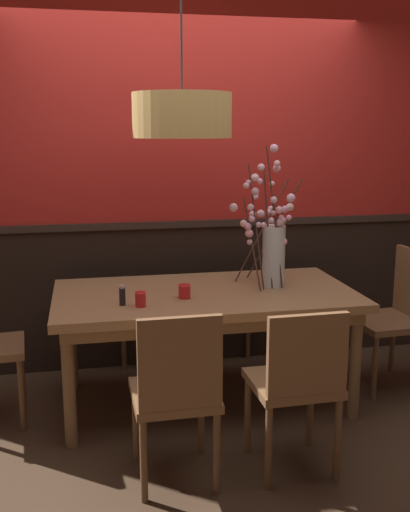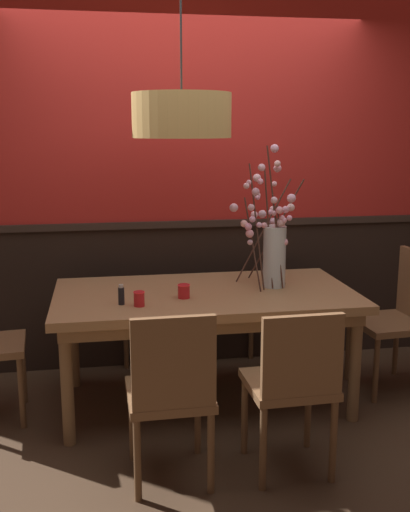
% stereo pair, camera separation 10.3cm
% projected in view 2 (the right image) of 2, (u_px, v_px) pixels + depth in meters
% --- Properties ---
extents(ground_plane, '(24.00, 24.00, 0.00)m').
position_uv_depth(ground_plane, '(205.00, 401.00, 3.93)').
color(ground_plane, '#422D1E').
extents(back_wall, '(4.98, 0.14, 2.87)m').
position_uv_depth(back_wall, '(187.00, 173.00, 4.38)').
color(back_wall, black).
rests_on(back_wall, ground).
extents(dining_table, '(1.86, 0.98, 0.74)m').
position_uv_depth(dining_table, '(205.00, 304.00, 3.80)').
color(dining_table, '#997047').
rests_on(dining_table, ground).
extents(chair_near_side_right, '(0.43, 0.42, 0.89)m').
position_uv_depth(chair_near_side_right, '(293.00, 381.00, 3.01)').
color(chair_near_side_right, brown).
rests_on(chair_near_side_right, ground).
extents(chair_head_east_end, '(0.46, 0.47, 0.94)m').
position_uv_depth(chair_head_east_end, '(400.00, 313.00, 4.06)').
color(chair_head_east_end, brown).
rests_on(chair_head_east_end, ground).
extents(chair_far_side_right, '(0.45, 0.39, 0.92)m').
position_uv_depth(chair_far_side_right, '(220.00, 287.00, 4.75)').
color(chair_far_side_right, brown).
rests_on(chair_far_side_right, ground).
extents(chair_far_side_left, '(0.43, 0.45, 0.97)m').
position_uv_depth(chair_far_side_left, '(145.00, 288.00, 4.66)').
color(chair_far_side_left, brown).
rests_on(chair_far_side_left, ground).
extents(chair_near_side_left, '(0.42, 0.44, 0.91)m').
position_uv_depth(chair_near_side_left, '(171.00, 389.00, 2.92)').
color(chair_near_side_left, brown).
rests_on(chair_near_side_left, ground).
extents(vase_with_blossoms, '(0.53, 0.52, 0.91)m').
position_uv_depth(vase_with_blossoms, '(272.00, 245.00, 3.85)').
color(vase_with_blossoms, silver).
rests_on(vase_with_blossoms, dining_table).
extents(candle_holder_nearer_center, '(0.07, 0.07, 0.09)m').
position_uv_depth(candle_holder_nearer_center, '(139.00, 299.00, 3.46)').
color(candle_holder_nearer_center, red).
rests_on(candle_holder_nearer_center, dining_table).
extents(candle_holder_nearer_edge, '(0.08, 0.08, 0.08)m').
position_uv_depth(candle_holder_nearer_edge, '(184.00, 291.00, 3.62)').
color(candle_holder_nearer_edge, red).
rests_on(candle_holder_nearer_edge, dining_table).
extents(condiment_bottle, '(0.04, 0.04, 0.12)m').
position_uv_depth(condiment_bottle, '(121.00, 295.00, 3.49)').
color(condiment_bottle, black).
rests_on(condiment_bottle, dining_table).
extents(pendant_lamp, '(0.57, 0.57, 1.18)m').
position_uv_depth(pendant_lamp, '(182.00, 115.00, 3.48)').
color(pendant_lamp, tan).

